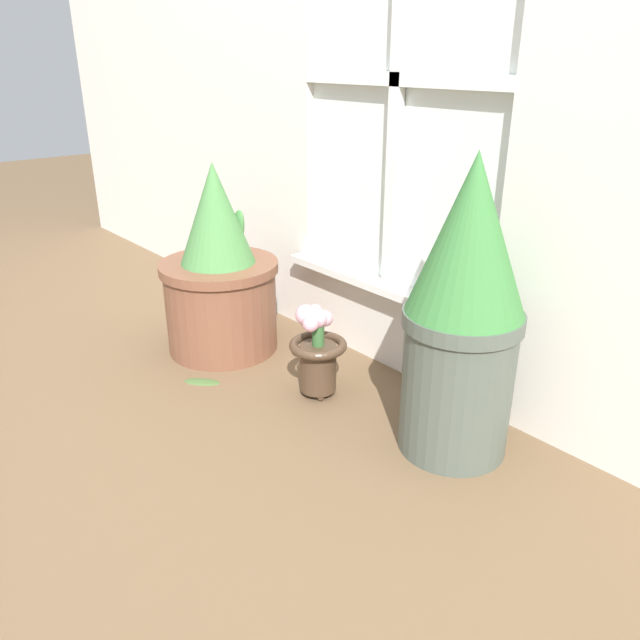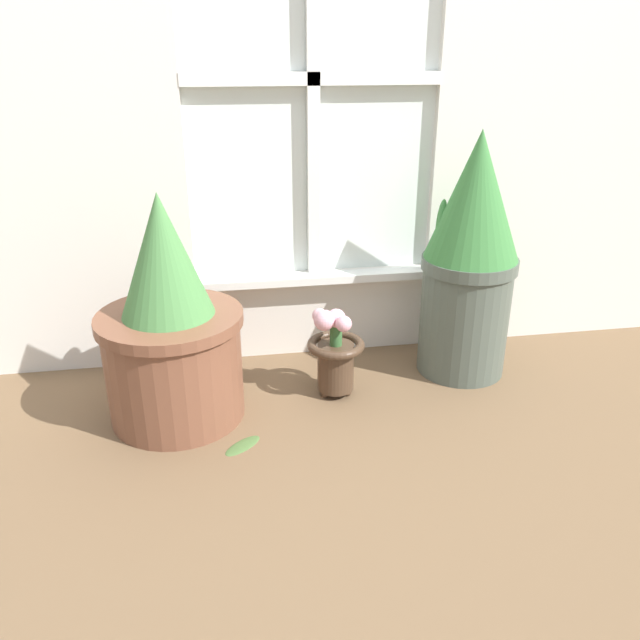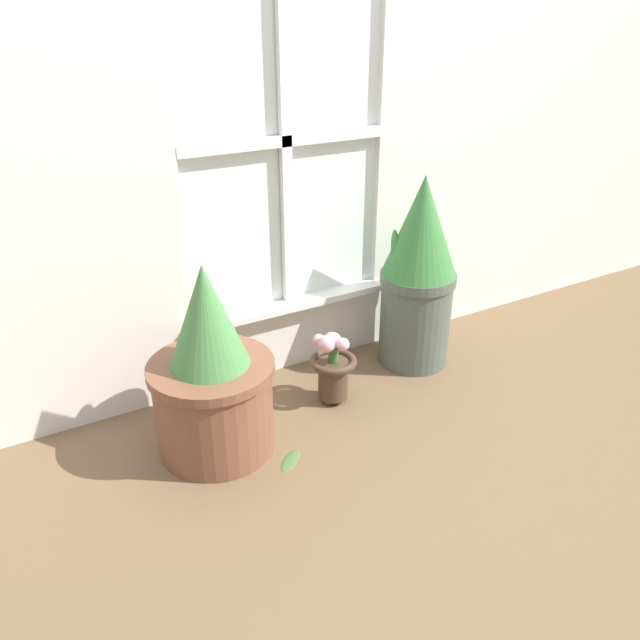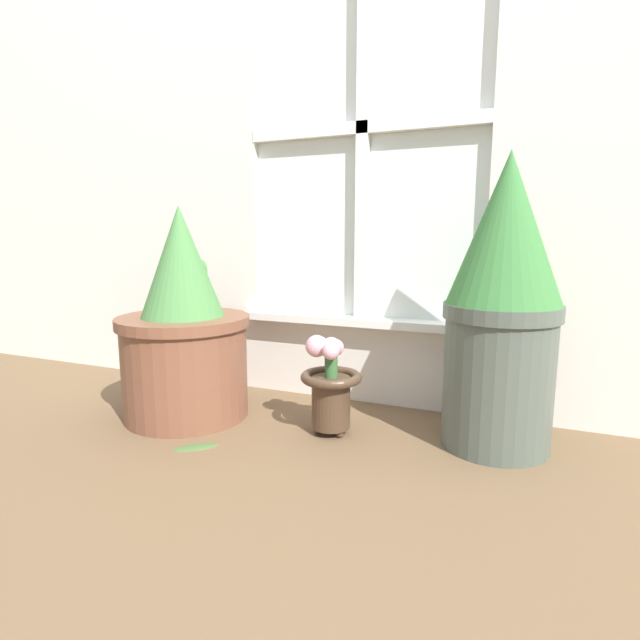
{
  "view_description": "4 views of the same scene",
  "coord_description": "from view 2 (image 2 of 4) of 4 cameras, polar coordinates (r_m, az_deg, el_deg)",
  "views": [
    {
      "loc": [
        1.2,
        -0.75,
        0.9
      ],
      "look_at": [
        0.01,
        0.27,
        0.22
      ],
      "focal_mm": 35.0,
      "sensor_mm": 36.0,
      "label": 1
    },
    {
      "loc": [
        -0.29,
        -1.28,
        0.91
      ],
      "look_at": [
        -0.03,
        0.25,
        0.24
      ],
      "focal_mm": 35.0,
      "sensor_mm": 36.0,
      "label": 2
    },
    {
      "loc": [
        -0.92,
        -1.29,
        1.22
      ],
      "look_at": [
        -0.04,
        0.24,
        0.33
      ],
      "focal_mm": 35.0,
      "sensor_mm": 36.0,
      "label": 3
    },
    {
      "loc": [
        0.48,
        -0.93,
        0.52
      ],
      "look_at": [
        -0.02,
        0.27,
        0.3
      ],
      "focal_mm": 28.0,
      "sensor_mm": 36.0,
      "label": 4
    }
  ],
  "objects": [
    {
      "name": "ground_plane",
      "position": [
        1.6,
        2.57,
        -11.24
      ],
      "size": [
        10.0,
        10.0,
        0.0
      ],
      "primitive_type": "plane",
      "color": "brown"
    },
    {
      "name": "flower_vase",
      "position": [
        1.74,
        1.36,
        -2.84
      ],
      "size": [
        0.16,
        0.16,
        0.27
      ],
      "color": "#473323",
      "rests_on": "ground_plane"
    },
    {
      "name": "potted_plant_left",
      "position": [
        1.64,
        -13.48,
        -1.01
      ],
      "size": [
        0.37,
        0.37,
        0.6
      ],
      "color": "brown",
      "rests_on": "ground_plane"
    },
    {
      "name": "fallen_leaf",
      "position": [
        1.6,
        -7.09,
        -11.23
      ],
      "size": [
        0.11,
        0.1,
        0.01
      ],
      "color": "#476633",
      "rests_on": "ground_plane"
    },
    {
      "name": "potted_plant_right",
      "position": [
        1.85,
        13.55,
        5.66
      ],
      "size": [
        0.28,
        0.28,
        0.72
      ],
      "color": "#4C564C",
      "rests_on": "ground_plane"
    }
  ]
}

